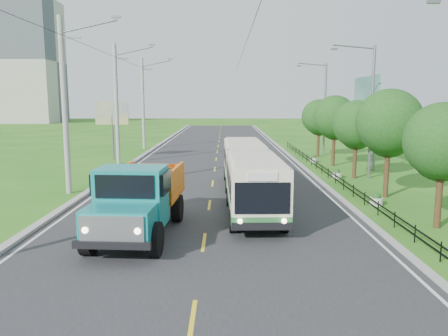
{
  "coord_description": "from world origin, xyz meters",
  "views": [
    {
      "loc": [
        0.8,
        -15.95,
        5.32
      ],
      "look_at": [
        0.75,
        6.31,
        1.9
      ],
      "focal_mm": 35.0,
      "sensor_mm": 36.0,
      "label": 1
    }
  ],
  "objects_px": {
    "pole_far": "(143,103)",
    "tree_second": "(442,145)",
    "pole_near": "(65,105)",
    "planter_mid": "(337,174)",
    "tree_fifth": "(335,119)",
    "billboard_left": "(112,117)",
    "tree_third": "(389,126)",
    "planter_near": "(376,200)",
    "tree_fourth": "(356,127)",
    "pole_mid": "(117,104)",
    "planter_far": "(314,159)",
    "streetlight_mid": "(370,107)",
    "dump_truck": "(139,195)",
    "streetlight_far": "(323,105)",
    "billboard_right": "(366,101)",
    "tree_back": "(319,119)",
    "bus": "(248,170)"
  },
  "relations": [
    {
      "from": "tree_fifth",
      "to": "tree_second",
      "type": "bearing_deg",
      "value": -90.0
    },
    {
      "from": "tree_third",
      "to": "tree_fifth",
      "type": "xyz_separation_m",
      "value": [
        -0.0,
        12.0,
        -0.13
      ]
    },
    {
      "from": "tree_third",
      "to": "bus",
      "type": "distance_m",
      "value": 8.2
    },
    {
      "from": "pole_far",
      "to": "tree_back",
      "type": "height_order",
      "value": "pole_far"
    },
    {
      "from": "tree_third",
      "to": "dump_truck",
      "type": "xyz_separation_m",
      "value": [
        -12.47,
        -7.2,
        -2.35
      ]
    },
    {
      "from": "streetlight_mid",
      "to": "billboard_left",
      "type": "distance_m",
      "value": 22.51
    },
    {
      "from": "planter_near",
      "to": "billboard_left",
      "type": "relative_size",
      "value": 0.13
    },
    {
      "from": "billboard_right",
      "to": "pole_far",
      "type": "bearing_deg",
      "value": 147.7
    },
    {
      "from": "planter_far",
      "to": "billboard_right",
      "type": "bearing_deg",
      "value": -28.39
    },
    {
      "from": "pole_near",
      "to": "pole_mid",
      "type": "height_order",
      "value": "same"
    },
    {
      "from": "pole_near",
      "to": "bus",
      "type": "distance_m",
      "value": 11.03
    },
    {
      "from": "tree_fifth",
      "to": "planter_far",
      "type": "height_order",
      "value": "tree_fifth"
    },
    {
      "from": "billboard_right",
      "to": "streetlight_mid",
      "type": "bearing_deg",
      "value": -105.44
    },
    {
      "from": "tree_third",
      "to": "planter_near",
      "type": "distance_m",
      "value": 4.46
    },
    {
      "from": "pole_far",
      "to": "tree_second",
      "type": "bearing_deg",
      "value": -59.58
    },
    {
      "from": "planter_mid",
      "to": "bus",
      "type": "height_order",
      "value": "bus"
    },
    {
      "from": "tree_fourth",
      "to": "tree_back",
      "type": "relative_size",
      "value": 0.98
    },
    {
      "from": "tree_back",
      "to": "streetlight_mid",
      "type": "relative_size",
      "value": 0.61
    },
    {
      "from": "tree_back",
      "to": "bus",
      "type": "xyz_separation_m",
      "value": [
        -7.8,
        -18.99,
        -1.98
      ]
    },
    {
      "from": "tree_second",
      "to": "billboard_left",
      "type": "relative_size",
      "value": 1.02
    },
    {
      "from": "pole_near",
      "to": "dump_truck",
      "type": "height_order",
      "value": "pole_near"
    },
    {
      "from": "billboard_right",
      "to": "tree_third",
      "type": "bearing_deg",
      "value": -101.64
    },
    {
      "from": "tree_fifth",
      "to": "billboard_left",
      "type": "xyz_separation_m",
      "value": [
        -19.36,
        3.86,
        0.01
      ]
    },
    {
      "from": "tree_second",
      "to": "dump_truck",
      "type": "xyz_separation_m",
      "value": [
        -12.47,
        -1.2,
        -1.88
      ]
    },
    {
      "from": "billboard_left",
      "to": "pole_mid",
      "type": "bearing_deg",
      "value": -67.58
    },
    {
      "from": "bus",
      "to": "dump_truck",
      "type": "bearing_deg",
      "value": -128.15
    },
    {
      "from": "tree_back",
      "to": "streetlight_mid",
      "type": "xyz_separation_m",
      "value": [
        0.79,
        -12.14,
        1.25
      ]
    },
    {
      "from": "streetlight_mid",
      "to": "planter_near",
      "type": "distance_m",
      "value": 9.46
    },
    {
      "from": "billboard_left",
      "to": "billboard_right",
      "type": "bearing_deg",
      "value": -10.4
    },
    {
      "from": "pole_far",
      "to": "dump_truck",
      "type": "xyz_separation_m",
      "value": [
        5.64,
        -32.06,
        -3.46
      ]
    },
    {
      "from": "pole_mid",
      "to": "streetlight_far",
      "type": "xyz_separation_m",
      "value": [
        18.9,
        7.0,
        -0.19
      ]
    },
    {
      "from": "planter_far",
      "to": "dump_truck",
      "type": "xyz_separation_m",
      "value": [
        -11.22,
        -21.06,
        1.35
      ]
    },
    {
      "from": "pole_mid",
      "to": "planter_far",
      "type": "xyz_separation_m",
      "value": [
        16.86,
        1.0,
        -4.81
      ]
    },
    {
      "from": "pole_near",
      "to": "pole_far",
      "type": "bearing_deg",
      "value": 90.0
    },
    {
      "from": "billboard_left",
      "to": "dump_truck",
      "type": "bearing_deg",
      "value": -73.38
    },
    {
      "from": "pole_near",
      "to": "planter_mid",
      "type": "distance_m",
      "value": 18.23
    },
    {
      "from": "pole_far",
      "to": "billboard_right",
      "type": "height_order",
      "value": "pole_far"
    },
    {
      "from": "tree_fifth",
      "to": "streetlight_far",
      "type": "bearing_deg",
      "value": 84.29
    },
    {
      "from": "planter_mid",
      "to": "dump_truck",
      "type": "relative_size",
      "value": 0.1
    },
    {
      "from": "billboard_left",
      "to": "pole_far",
      "type": "bearing_deg",
      "value": 82.17
    },
    {
      "from": "tree_third",
      "to": "billboard_left",
      "type": "relative_size",
      "value": 1.15
    },
    {
      "from": "pole_far",
      "to": "billboard_left",
      "type": "bearing_deg",
      "value": -97.83
    },
    {
      "from": "tree_second",
      "to": "streetlight_mid",
      "type": "xyz_separation_m",
      "value": [
        0.79,
        11.86,
        1.38
      ]
    },
    {
      "from": "dump_truck",
      "to": "planter_far",
      "type": "bearing_deg",
      "value": 65.58
    },
    {
      "from": "tree_fifth",
      "to": "planter_mid",
      "type": "distance_m",
      "value": 7.21
    },
    {
      "from": "planter_near",
      "to": "tree_fourth",
      "type": "bearing_deg",
      "value": 81.23
    },
    {
      "from": "pole_near",
      "to": "tree_fifth",
      "type": "distance_m",
      "value": 21.31
    },
    {
      "from": "tree_third",
      "to": "pole_mid",
      "type": "bearing_deg",
      "value": 144.64
    },
    {
      "from": "pole_near",
      "to": "tree_back",
      "type": "xyz_separation_m",
      "value": [
        18.12,
        17.14,
        -1.44
      ]
    },
    {
      "from": "streetlight_mid",
      "to": "dump_truck",
      "type": "relative_size",
      "value": 1.29
    }
  ]
}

